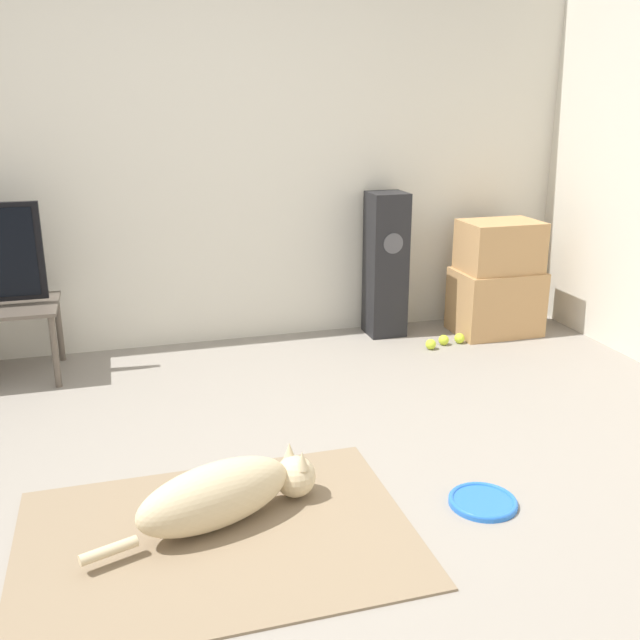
{
  "coord_description": "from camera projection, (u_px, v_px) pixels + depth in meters",
  "views": [
    {
      "loc": [
        -0.38,
        -2.32,
        1.52
      ],
      "look_at": [
        0.57,
        0.94,
        0.45
      ],
      "focal_mm": 40.0,
      "sensor_mm": 36.0,
      "label": 1
    }
  ],
  "objects": [
    {
      "name": "ground_plane",
      "position": [
        244.0,
        518.0,
        2.69
      ],
      "size": [
        12.0,
        12.0,
        0.0
      ],
      "primitive_type": "plane",
      "color": "gray"
    },
    {
      "name": "tennis_ball_near_speaker",
      "position": [
        444.0,
        340.0,
        4.54
      ],
      "size": [
        0.07,
        0.07,
        0.07
      ],
      "color": "#C6E033",
      "rests_on": "ground_plane"
    },
    {
      "name": "cardboard_box_upper",
      "position": [
        500.0,
        246.0,
        4.62
      ],
      "size": [
        0.49,
        0.35,
        0.33
      ],
      "color": "tan",
      "rests_on": "cardboard_box_lower"
    },
    {
      "name": "frisbee",
      "position": [
        483.0,
        501.0,
        2.77
      ],
      "size": [
        0.27,
        0.27,
        0.03
      ],
      "color": "blue",
      "rests_on": "ground_plane"
    },
    {
      "name": "tennis_ball_by_boxes",
      "position": [
        459.0,
        338.0,
        4.57
      ],
      "size": [
        0.07,
        0.07,
        0.07
      ],
      "color": "#C6E033",
      "rests_on": "ground_plane"
    },
    {
      "name": "tennis_ball_loose_on_carpet",
      "position": [
        431.0,
        344.0,
        4.46
      ],
      "size": [
        0.07,
        0.07,
        0.07
      ],
      "color": "#C6E033",
      "rests_on": "ground_plane"
    },
    {
      "name": "floor_speaker",
      "position": [
        386.0,
        265.0,
        4.63
      ],
      "size": [
        0.24,
        0.24,
        0.94
      ],
      "color": "black",
      "rests_on": "ground_plane"
    },
    {
      "name": "dog",
      "position": [
        226.0,
        493.0,
        2.61
      ],
      "size": [
        0.89,
        0.4,
        0.25
      ],
      "color": "beige",
      "rests_on": "area_rug"
    },
    {
      "name": "cardboard_box_lower",
      "position": [
        496.0,
        302.0,
        4.73
      ],
      "size": [
        0.54,
        0.39,
        0.43
      ],
      "color": "tan",
      "rests_on": "ground_plane"
    },
    {
      "name": "area_rug",
      "position": [
        217.0,
        537.0,
        2.56
      ],
      "size": [
        1.41,
        1.01,
        0.01
      ],
      "color": "#847056",
      "rests_on": "ground_plane"
    },
    {
      "name": "wall_back",
      "position": [
        172.0,
        139.0,
        4.22
      ],
      "size": [
        8.0,
        0.06,
        2.55
      ],
      "color": "beige",
      "rests_on": "ground_plane"
    }
  ]
}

